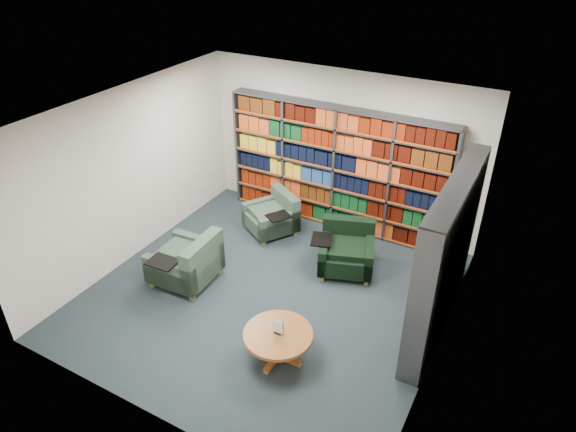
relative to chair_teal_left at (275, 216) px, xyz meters
The scene contains 7 objects.
room_shell 2.11m from the chair_teal_left, 62.84° to the right, with size 5.02×5.02×2.82m.
bookshelf_back 1.37m from the chair_teal_left, 42.32° to the left, with size 4.00×0.28×2.20m.
bookshelf_right 3.41m from the chair_teal_left, 17.49° to the right, with size 0.28×2.50×2.20m.
chair_teal_left is the anchor object (origin of this frame).
chair_green_right 1.61m from the chair_teal_left, 14.14° to the right, with size 1.11×1.07×0.76m.
chair_teal_front 1.95m from the chair_teal_left, 101.94° to the right, with size 0.93×1.07×0.81m.
coffee_table 3.08m from the chair_teal_left, 59.14° to the right, with size 0.88×0.88×0.62m.
Camera 1 is at (3.16, -5.16, 4.97)m, focal length 32.00 mm.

